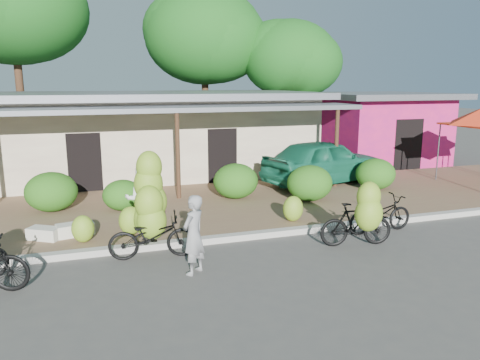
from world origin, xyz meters
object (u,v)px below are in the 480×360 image
(bystander, at_px, (141,199))
(sack_near, at_px, (75,229))
(bike_far_right, at_px, (380,214))
(teal_van, at_px, (324,161))
(bike_right, at_px, (360,219))
(tree_near_right, at_px, (285,57))
(tree_far_center, at_px, (8,4))
(sack_far, at_px, (44,233))
(vendor, at_px, (194,235))
(tree_center_right, at_px, (200,34))
(bike_center, at_px, (151,216))

(bystander, bearing_deg, sack_near, 0.00)
(bike_far_right, relative_size, teal_van, 0.38)
(bike_right, relative_size, teal_van, 0.37)
(tree_near_right, height_order, bike_right, tree_near_right)
(tree_far_center, relative_size, sack_near, 11.41)
(sack_near, bearing_deg, sack_far, -174.26)
(teal_van, bearing_deg, vendor, 119.23)
(vendor, bearing_deg, tree_far_center, -115.60)
(sack_far, bearing_deg, bike_right, -20.54)
(tree_center_right, distance_m, teal_van, 11.49)
(tree_near_right, xyz_separation_m, bike_center, (-8.76, -12.90, -4.16))
(bike_center, bearing_deg, sack_near, 53.02)
(sack_far, bearing_deg, tree_center_right, 62.25)
(bike_far_right, relative_size, bystander, 1.12)
(tree_center_right, height_order, bike_right, tree_center_right)
(bike_far_right, bearing_deg, tree_near_right, -15.66)
(bike_right, height_order, sack_near, bike_right)
(vendor, bearing_deg, teal_van, -177.72)
(tree_center_right, height_order, bike_center, tree_center_right)
(tree_far_center, bearing_deg, sack_far, -81.57)
(bike_far_right, xyz_separation_m, bystander, (-5.77, 1.58, 0.47))
(bike_center, xyz_separation_m, vendor, (0.65, -1.35, -0.07))
(tree_near_right, height_order, vendor, tree_near_right)
(tree_near_right, relative_size, bike_far_right, 3.75)
(bystander, bearing_deg, vendor, 110.97)
(bike_center, height_order, sack_far, bike_center)
(tree_center_right, height_order, sack_far, tree_center_right)
(bike_center, xyz_separation_m, bike_far_right, (5.72, -0.25, -0.40))
(tree_near_right, relative_size, bike_center, 3.03)
(sack_far, distance_m, teal_van, 9.85)
(sack_far, bearing_deg, bike_center, -31.86)
(tree_center_right, xyz_separation_m, teal_van, (2.12, -9.99, -5.27))
(tree_center_right, bearing_deg, vendor, -104.19)
(vendor, bearing_deg, bike_far_right, 149.38)
(bike_right, relative_size, vendor, 1.11)
(tree_center_right, height_order, bike_far_right, tree_center_right)
(tree_far_center, height_order, sack_near, tree_far_center)
(sack_near, bearing_deg, bike_right, -23.13)
(vendor, xyz_separation_m, teal_van, (6.23, 6.26, 0.13))
(teal_van, bearing_deg, bike_far_right, 151.41)
(bike_right, bearing_deg, teal_van, -10.99)
(vendor, bearing_deg, bike_center, -107.11)
(bystander, distance_m, teal_van, 7.80)
(bike_far_right, height_order, teal_van, teal_van)
(sack_near, height_order, sack_far, sack_near)
(bike_center, relative_size, vendor, 1.42)
(bike_far_right, height_order, vendor, vendor)
(tree_far_center, bearing_deg, bike_right, -60.47)
(tree_near_right, distance_m, teal_van, 9.17)
(bike_right, relative_size, sack_near, 2.09)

